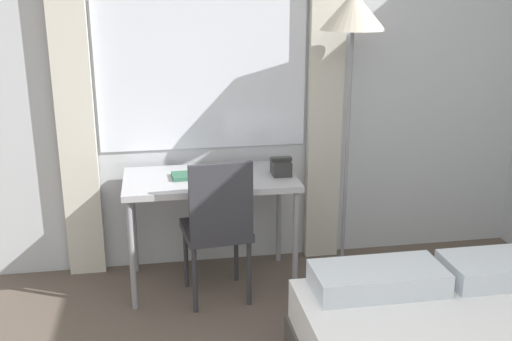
{
  "coord_description": "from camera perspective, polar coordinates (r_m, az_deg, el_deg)",
  "views": [
    {
      "loc": [
        -0.63,
        -1.17,
        1.91
      ],
      "look_at": [
        -0.07,
        2.07,
        0.9
      ],
      "focal_mm": 42.0,
      "sensor_mm": 36.0,
      "label": 1
    }
  ],
  "objects": [
    {
      "name": "book",
      "position": [
        3.84,
        -6.17,
        -0.45
      ],
      "size": [
        0.25,
        0.17,
        0.02
      ],
      "rotation": [
        0.0,
        0.0,
        0.06
      ],
      "color": "#33664C",
      "rests_on": "desk"
    },
    {
      "name": "desk_chair",
      "position": [
        3.68,
        -3.65,
        -4.98
      ],
      "size": [
        0.44,
        0.44,
        0.94
      ],
      "rotation": [
        0.0,
        0.0,
        0.1
      ],
      "color": "#333338",
      "rests_on": "ground_plane"
    },
    {
      "name": "desk",
      "position": [
        3.86,
        -4.38,
        -1.52
      ],
      "size": [
        1.1,
        0.6,
        0.75
      ],
      "color": "#B2B2B7",
      "rests_on": "ground_plane"
    },
    {
      "name": "standing_lamp",
      "position": [
        3.87,
        9.16,
        12.73
      ],
      "size": [
        0.41,
        0.41,
        1.89
      ],
      "color": "#4C4C51",
      "rests_on": "ground_plane"
    },
    {
      "name": "wall_back_with_window",
      "position": [
        4.1,
        -1.43,
        9.23
      ],
      "size": [
        5.08,
        0.13,
        2.7
      ],
      "color": "silver",
      "rests_on": "ground_plane"
    },
    {
      "name": "telephone",
      "position": [
        3.86,
        2.4,
        0.34
      ],
      "size": [
        0.14,
        0.14,
        0.12
      ],
      "color": "#2D2D2D",
      "rests_on": "desk"
    }
  ]
}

